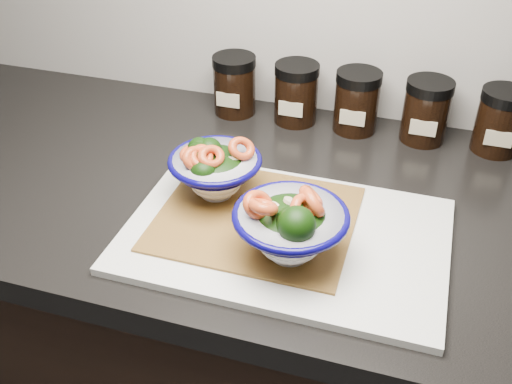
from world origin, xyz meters
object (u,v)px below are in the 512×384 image
(cutting_board, at_px, (286,235))
(spice_jar_b, at_px, (296,93))
(bowl_right, at_px, (291,227))
(spice_jar_d, at_px, (426,111))
(spice_jar_e, at_px, (500,121))
(spice_jar_c, at_px, (357,101))
(spice_jar_a, at_px, (235,85))
(bowl_left, at_px, (214,169))

(cutting_board, height_order, spice_jar_b, spice_jar_b)
(bowl_right, bearing_deg, spice_jar_d, 70.29)
(bowl_right, relative_size, spice_jar_e, 1.35)
(bowl_right, bearing_deg, spice_jar_c, 87.15)
(spice_jar_e, bearing_deg, spice_jar_b, 180.00)
(spice_jar_a, relative_size, spice_jar_e, 1.00)
(bowl_right, distance_m, spice_jar_b, 0.41)
(spice_jar_c, xyz_separation_m, spice_jar_e, (0.25, 0.00, 0.00))
(spice_jar_b, bearing_deg, spice_jar_d, 0.00)
(bowl_left, relative_size, bowl_right, 0.92)
(spice_jar_a, distance_m, spice_jar_c, 0.23)
(spice_jar_c, bearing_deg, spice_jar_e, 0.00)
(bowl_left, distance_m, spice_jar_e, 0.50)
(cutting_board, height_order, bowl_right, bowl_right)
(bowl_right, height_order, spice_jar_c, bowl_right)
(cutting_board, xyz_separation_m, spice_jar_b, (-0.07, 0.35, 0.05))
(cutting_board, bearing_deg, spice_jar_e, 50.57)
(spice_jar_b, relative_size, spice_jar_e, 1.00)
(spice_jar_a, height_order, spice_jar_d, same)
(cutting_board, bearing_deg, bowl_right, -69.62)
(bowl_left, xyz_separation_m, spice_jar_e, (0.41, 0.29, -0.00))
(spice_jar_c, relative_size, spice_jar_d, 1.00)
(bowl_right, distance_m, spice_jar_a, 0.45)
(cutting_board, xyz_separation_m, spice_jar_e, (0.28, 0.35, 0.05))
(spice_jar_a, bearing_deg, spice_jar_d, 0.00)
(bowl_right, distance_m, spice_jar_c, 0.40)
(spice_jar_b, relative_size, spice_jar_d, 1.00)
(bowl_left, distance_m, spice_jar_c, 0.34)
(spice_jar_b, bearing_deg, spice_jar_e, 0.00)
(cutting_board, distance_m, spice_jar_b, 0.36)
(spice_jar_d, bearing_deg, spice_jar_a, 180.00)
(spice_jar_e, bearing_deg, spice_jar_c, 180.00)
(spice_jar_a, bearing_deg, spice_jar_e, 0.00)
(cutting_board, height_order, spice_jar_c, spice_jar_c)
(cutting_board, xyz_separation_m, spice_jar_d, (0.16, 0.35, 0.05))
(spice_jar_b, height_order, spice_jar_e, same)
(cutting_board, relative_size, bowl_right, 2.94)
(bowl_left, height_order, spice_jar_c, bowl_left)
(spice_jar_e, bearing_deg, bowl_right, -123.81)
(spice_jar_c, height_order, spice_jar_e, same)
(bowl_left, bearing_deg, cutting_board, -23.05)
(spice_jar_a, distance_m, spice_jar_e, 0.48)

